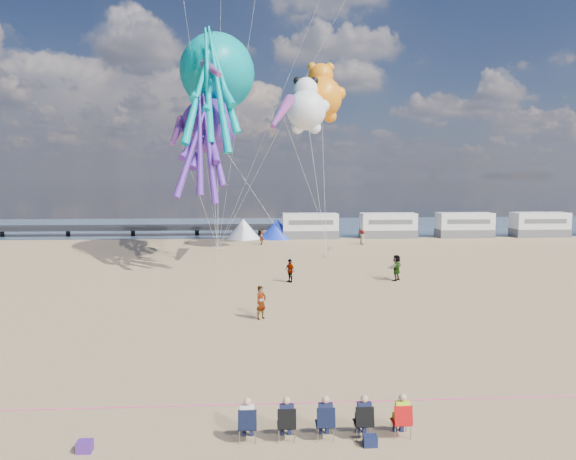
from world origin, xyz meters
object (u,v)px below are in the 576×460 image
object	(u,v)px
beachgoer_4	(396,268)
sandbag_c	(327,256)
kite_panda	(306,110)
tent_white	(243,229)
beachgoer_0	(362,237)
motorhome_1	(388,225)
beachgoer_5	(261,237)
cooler_purple	(85,446)
sandbag_b	(294,255)
motorhome_3	(540,225)
sandbag_e	(218,250)
tent_blue	(277,229)
standing_person	(261,303)
motorhome_0	(310,226)
sandbag_a	(218,259)
sandbag_d	(331,248)
windsock_mid	(282,112)
beachgoer_3	(290,271)
motorhome_2	(464,225)
kite_octopus_purple	(209,126)
kite_teddy_orange	(321,98)
windsock_right	(177,132)
windsock_left	(208,66)
kite_octopus_teal	(217,73)
cooler_navy	(370,441)
spectator_row	(325,416)

from	to	relation	value
beachgoer_4	sandbag_c	world-z (taller)	beachgoer_4
beachgoer_4	kite_panda	xyz separation A→B (m)	(-5.25, 13.69, 12.74)
tent_white	beachgoer_0	size ratio (longest dim) A/B	2.50
motorhome_1	tent_white	xyz separation A→B (m)	(-17.50, 0.00, -0.30)
beachgoer_5	cooler_purple	bearing A→B (deg)	3.68
beachgoer_0	sandbag_b	xyz separation A→B (m)	(-7.98, -7.80, -0.69)
motorhome_3	sandbag_e	xyz separation A→B (m)	(-38.75, -9.98, -1.39)
tent_blue	standing_person	bearing A→B (deg)	-93.37
sandbag_c	motorhome_3	bearing A→B (deg)	27.25
motorhome_0	sandbag_a	bearing A→B (deg)	-121.73
beachgoer_5	sandbag_d	xyz separation A→B (m)	(7.10, -3.87, -0.78)
cooler_purple	sandbag_d	bearing A→B (deg)	72.46
motorhome_1	windsock_mid	xyz separation A→B (m)	(-13.71, -18.23, 11.20)
beachgoer_3	tent_blue	bearing A→B (deg)	145.97
motorhome_2	kite_octopus_purple	xyz separation A→B (m)	(-29.39, -15.63, 10.27)
beachgoer_0	windsock_mid	xyz separation A→B (m)	(-9.33, -12.20, 11.90)
kite_teddy_orange	windsock_mid	size ratio (longest dim) A/B	1.06
cooler_purple	beachgoer_0	world-z (taller)	beachgoer_0
cooler_purple	sandbag_a	world-z (taller)	cooler_purple
motorhome_0	kite_octopus_purple	xyz separation A→B (m)	(-10.39, -15.63, 10.27)
beachgoer_3	beachgoer_4	world-z (taller)	beachgoer_4
sandbag_b	windsock_right	size ratio (longest dim) A/B	0.10
sandbag_e	windsock_right	xyz separation A→B (m)	(-2.53, -8.12, 10.97)
tent_blue	motorhome_0	bearing A→B (deg)	0.00
sandbag_c	windsock_right	distance (m)	17.25
sandbag_b	sandbag_d	size ratio (longest dim) A/B	1.00
beachgoer_3	sandbag_d	world-z (taller)	beachgoer_3
motorhome_3	windsock_left	size ratio (longest dim) A/B	0.83
windsock_left	sandbag_e	bearing A→B (deg)	72.01
sandbag_e	sandbag_c	bearing A→B (deg)	-24.30
sandbag_d	kite_octopus_teal	xyz separation A→B (m)	(-11.04, -3.61, 16.72)
motorhome_1	standing_person	bearing A→B (deg)	-114.03
sandbag_e	cooler_purple	bearing A→B (deg)	-90.98
motorhome_2	beachgoer_0	distance (m)	15.15
cooler_purple	kite_panda	distance (m)	39.46
windsock_mid	windsock_right	xyz separation A→B (m)	(-8.57, 0.13, -1.61)
tent_white	cooler_navy	distance (m)	48.04
motorhome_3	beachgoer_3	bearing A→B (deg)	-141.77
beachgoer_5	kite_octopus_teal	size ratio (longest dim) A/B	0.13
cooler_navy	sandbag_d	bearing A→B (deg)	83.61
motorhome_0	windsock_right	size ratio (longest dim) A/B	1.33
motorhome_0	motorhome_3	world-z (taller)	same
spectator_row	sandbag_b	distance (m)	33.47
standing_person	beachgoer_4	distance (m)	13.54
tent_white	kite_panda	distance (m)	18.30
standing_person	kite_panda	size ratio (longest dim) A/B	0.27
motorhome_3	beachgoer_3	size ratio (longest dim) A/B	3.98
tent_white	windsock_mid	world-z (taller)	windsock_mid
tent_blue	sandbag_a	world-z (taller)	tent_blue
beachgoer_5	sandbag_b	distance (m)	8.89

